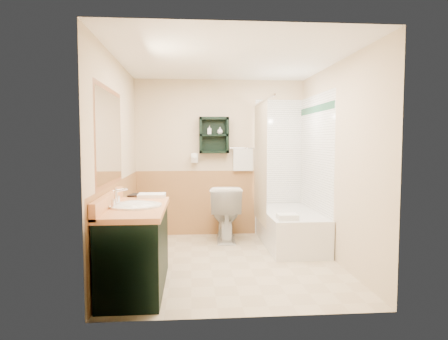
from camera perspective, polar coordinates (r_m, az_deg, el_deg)
floor at (r=4.92m, az=0.72°, el=-13.08°), size 3.00×3.00×0.00m
back_wall at (r=6.22m, az=-0.57°, el=1.77°), size 2.60×0.04×2.40m
left_wall at (r=4.77m, az=-15.26°, el=0.90°), size 0.04×3.00×2.40m
right_wall at (r=5.01m, az=15.95°, el=1.03°), size 0.04×3.00×2.40m
ceiling at (r=4.80m, az=0.74°, el=15.71°), size 2.60×3.00×0.04m
wainscot_left at (r=4.85m, az=-14.69°, el=-7.38°), size 2.98×2.98×1.00m
wainscot_back at (r=6.26m, az=-0.55°, el=-4.67°), size 2.58×2.58×1.00m
mirror_frame at (r=4.22m, az=-16.05°, el=4.56°), size 1.30×1.30×1.00m
mirror_glass at (r=4.21m, az=-15.98°, el=4.56°), size 1.20×1.20×0.90m
tile_right at (r=5.71m, az=12.90°, el=-0.06°), size 1.50×1.50×2.10m
tile_back at (r=6.34m, az=8.74°, el=0.41°), size 0.95×0.95×2.10m
tile_accent at (r=5.71m, az=12.95°, el=8.48°), size 1.50×1.50×0.10m
wall_shelf at (r=6.10m, az=-1.44°, el=5.01°), size 0.45×0.15×0.55m
hair_dryer at (r=6.12m, az=-4.26°, el=1.71°), size 0.10×0.24×0.18m
towel_bar at (r=6.18m, az=2.71°, el=3.14°), size 0.40×0.06×0.40m
curtain_rod at (r=5.54m, az=5.54°, el=9.73°), size 0.03×1.60×0.03m
shower_curtain at (r=5.70m, az=5.17°, el=1.03°), size 1.05×1.05×1.70m
vanity at (r=4.10m, az=-12.50°, el=-10.77°), size 0.59×1.29×0.82m
bathtub at (r=5.70m, az=9.44°, el=-8.25°), size 0.72×1.50×0.48m
toilet at (r=5.91m, az=0.17°, el=-6.17°), size 0.49×0.84×0.80m
counter_towel at (r=4.62m, az=-10.27°, el=-3.59°), size 0.30×0.24×0.04m
vanity_book at (r=4.75m, az=-13.34°, el=-2.24°), size 0.18×0.05×0.23m
tub_towel at (r=5.07m, az=9.05°, el=-6.62°), size 0.25×0.21×0.07m
soap_bottle_a at (r=6.09m, az=-2.10°, el=5.42°), size 0.06×0.13×0.06m
soap_bottle_b at (r=6.10m, az=-0.57°, el=5.54°), size 0.09×0.11×0.08m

